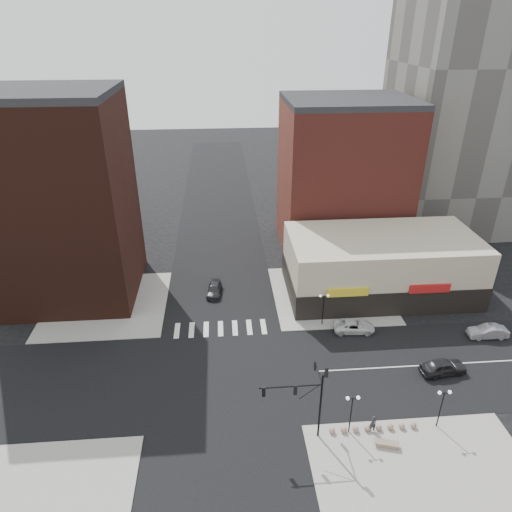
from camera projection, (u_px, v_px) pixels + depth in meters
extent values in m
plane|color=black|center=(223.00, 377.00, 46.57)|extent=(240.00, 240.00, 0.00)
cube|color=black|center=(223.00, 377.00, 46.56)|extent=(200.00, 14.00, 0.02)
cube|color=black|center=(223.00, 377.00, 46.56)|extent=(14.00, 200.00, 0.02)
cube|color=gray|center=(107.00, 304.00, 58.32)|extent=(15.00, 15.00, 0.12)
cube|color=gray|center=(330.00, 294.00, 60.40)|extent=(15.00, 15.00, 0.12)
cube|color=gray|center=(432.00, 490.00, 35.31)|extent=(18.00, 14.00, 0.12)
cube|color=#341810|center=(61.00, 203.00, 55.80)|extent=(16.00, 15.00, 25.00)
cube|color=#341810|center=(14.00, 209.00, 71.57)|extent=(20.00, 18.00, 12.00)
cube|color=maroon|center=(343.00, 179.00, 68.94)|extent=(18.00, 15.00, 22.00)
cube|color=#BBB394|center=(381.00, 265.00, 59.49)|extent=(24.00, 12.00, 8.00)
cube|color=black|center=(378.00, 280.00, 60.56)|extent=(24.20, 12.20, 3.40)
cylinder|color=black|center=(320.00, 407.00, 38.29)|extent=(0.18, 0.18, 7.00)
cylinder|color=black|center=(291.00, 387.00, 36.95)|extent=(5.20, 0.11, 0.11)
cylinder|color=black|center=(310.00, 392.00, 37.39)|extent=(1.72, 0.06, 1.46)
cylinder|color=black|center=(319.00, 372.00, 38.46)|extent=(0.11, 3.00, 0.11)
cube|color=black|center=(264.00, 392.00, 36.98)|extent=(0.28, 0.18, 0.95)
sphere|color=red|center=(264.00, 389.00, 36.84)|extent=(0.16, 0.16, 0.16)
cube|color=black|center=(295.00, 390.00, 37.16)|extent=(0.28, 0.18, 0.95)
sphere|color=red|center=(296.00, 387.00, 37.03)|extent=(0.16, 0.16, 0.16)
cube|color=black|center=(315.00, 365.00, 39.80)|extent=(0.18, 0.28, 0.95)
sphere|color=red|center=(315.00, 363.00, 39.66)|extent=(0.16, 0.16, 0.16)
cube|color=black|center=(326.00, 372.00, 36.56)|extent=(0.28, 0.18, 0.95)
sphere|color=red|center=(327.00, 369.00, 36.42)|extent=(0.16, 0.16, 0.16)
cylinder|color=black|center=(351.00, 415.00, 39.31)|extent=(0.11, 0.11, 4.00)
cylinder|color=black|center=(353.00, 399.00, 38.43)|extent=(0.90, 0.06, 0.06)
sphere|color=white|center=(348.00, 398.00, 38.35)|extent=(0.32, 0.32, 0.32)
sphere|color=white|center=(358.00, 398.00, 38.42)|extent=(0.32, 0.32, 0.32)
cylinder|color=black|center=(440.00, 409.00, 39.88)|extent=(0.11, 0.11, 4.00)
cylinder|color=black|center=(445.00, 393.00, 39.00)|extent=(0.90, 0.06, 0.06)
sphere|color=white|center=(440.00, 393.00, 38.92)|extent=(0.32, 0.32, 0.32)
sphere|color=white|center=(450.00, 392.00, 38.99)|extent=(0.32, 0.32, 0.32)
cylinder|color=black|center=(323.00, 310.00, 53.53)|extent=(0.11, 0.11, 4.00)
cylinder|color=black|center=(324.00, 296.00, 52.65)|extent=(0.90, 0.06, 0.06)
sphere|color=white|center=(320.00, 296.00, 52.57)|extent=(0.32, 0.32, 0.32)
sphere|color=white|center=(328.00, 295.00, 52.64)|extent=(0.32, 0.32, 0.32)
sphere|color=gray|center=(332.00, 431.00, 39.99)|extent=(0.55, 0.55, 0.55)
sphere|color=gray|center=(344.00, 430.00, 40.07)|extent=(0.55, 0.55, 0.55)
sphere|color=gray|center=(356.00, 429.00, 40.15)|extent=(0.55, 0.55, 0.55)
sphere|color=gray|center=(367.00, 428.00, 40.22)|extent=(0.55, 0.55, 0.55)
sphere|color=gray|center=(379.00, 427.00, 40.30)|extent=(0.55, 0.55, 0.55)
sphere|color=gray|center=(390.00, 427.00, 40.37)|extent=(0.55, 0.55, 0.55)
sphere|color=gray|center=(402.00, 426.00, 40.45)|extent=(0.55, 0.55, 0.55)
sphere|color=gray|center=(413.00, 425.00, 40.52)|extent=(0.55, 0.55, 0.55)
imported|color=silver|center=(354.00, 326.00, 53.12)|extent=(4.94, 2.56, 1.33)
imported|color=black|center=(443.00, 367.00, 46.71)|extent=(4.98, 2.48, 1.63)
imported|color=gray|center=(488.00, 332.00, 52.10)|extent=(4.50, 1.73, 1.46)
imported|color=black|center=(214.00, 290.00, 60.42)|extent=(2.20, 4.49, 1.26)
imported|color=#272429|center=(373.00, 423.00, 39.98)|extent=(0.64, 0.43, 1.72)
cube|color=#846F5B|center=(387.00, 445.00, 38.78)|extent=(1.87, 0.99, 0.34)
cube|color=#846F5B|center=(387.00, 443.00, 38.67)|extent=(2.12, 1.16, 0.14)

